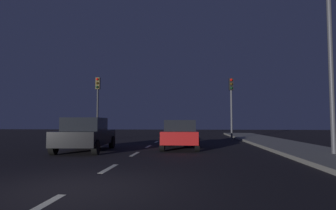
{
  "coord_description": "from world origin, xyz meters",
  "views": [
    {
      "loc": [
        2.4,
        -5.6,
        1.34
      ],
      "look_at": [
        0.7,
        14.96,
        2.59
      ],
      "focal_mm": 30.5,
      "sensor_mm": 36.0,
      "label": 1
    }
  ],
  "objects_px": {
    "traffic_signal_left": "(98,96)",
    "car_adjacent_lane": "(86,134)",
    "traffic_signal_right": "(231,96)",
    "car_stopped_ahead": "(181,134)",
    "street_lamp_right": "(323,49)"
  },
  "relations": [
    {
      "from": "traffic_signal_left",
      "to": "car_adjacent_lane",
      "type": "bearing_deg",
      "value": -74.62
    },
    {
      "from": "traffic_signal_right",
      "to": "car_adjacent_lane",
      "type": "height_order",
      "value": "traffic_signal_right"
    },
    {
      "from": "car_stopped_ahead",
      "to": "car_adjacent_lane",
      "type": "height_order",
      "value": "car_adjacent_lane"
    },
    {
      "from": "car_adjacent_lane",
      "to": "street_lamp_right",
      "type": "height_order",
      "value": "street_lamp_right"
    },
    {
      "from": "traffic_signal_left",
      "to": "car_stopped_ahead",
      "type": "relative_size",
      "value": 1.21
    },
    {
      "from": "traffic_signal_right",
      "to": "street_lamp_right",
      "type": "distance_m",
      "value": 10.23
    },
    {
      "from": "traffic_signal_left",
      "to": "car_adjacent_lane",
      "type": "relative_size",
      "value": 1.1
    },
    {
      "from": "car_adjacent_lane",
      "to": "car_stopped_ahead",
      "type": "bearing_deg",
      "value": 20.55
    },
    {
      "from": "traffic_signal_right",
      "to": "street_lamp_right",
      "type": "bearing_deg",
      "value": -77.54
    },
    {
      "from": "traffic_signal_left",
      "to": "car_adjacent_lane",
      "type": "height_order",
      "value": "traffic_signal_left"
    },
    {
      "from": "street_lamp_right",
      "to": "traffic_signal_right",
      "type": "bearing_deg",
      "value": 102.46
    },
    {
      "from": "car_adjacent_lane",
      "to": "traffic_signal_left",
      "type": "bearing_deg",
      "value": 105.38
    },
    {
      "from": "traffic_signal_left",
      "to": "traffic_signal_right",
      "type": "relative_size",
      "value": 1.04
    },
    {
      "from": "traffic_signal_left",
      "to": "street_lamp_right",
      "type": "bearing_deg",
      "value": -38.83
    },
    {
      "from": "car_stopped_ahead",
      "to": "car_adjacent_lane",
      "type": "xyz_separation_m",
      "value": [
        -4.34,
        -1.63,
        0.04
      ]
    }
  ]
}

